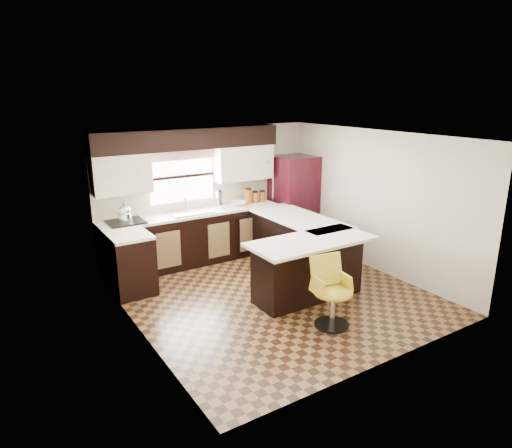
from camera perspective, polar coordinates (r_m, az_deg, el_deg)
floor at (r=7.11m, az=2.21°, el=-8.76°), size 4.40×4.40×0.00m
ceiling at (r=6.47m, az=2.44°, el=10.86°), size 4.40×4.40×0.00m
wall_back at (r=8.54m, az=-6.10°, el=3.97°), size 4.40×0.00×4.40m
wall_front at (r=5.13m, az=16.44°, el=-5.08°), size 4.40×0.00×4.40m
wall_left at (r=5.81m, az=-15.00°, el=-2.44°), size 0.00×4.40×4.40m
wall_right at (r=8.04m, az=14.76°, el=2.74°), size 0.00×4.40×4.40m
base_cab_back at (r=8.29m, az=-7.81°, el=-1.85°), size 3.30×0.60×0.90m
base_cab_left at (r=7.27m, az=-15.35°, el=-4.93°), size 0.60×0.70×0.90m
counter_back at (r=8.16m, az=-7.93°, el=1.30°), size 3.30×0.60×0.04m
counter_left at (r=7.12m, az=-15.63°, el=-1.38°), size 0.60×0.70×0.04m
soffit at (r=8.06m, az=-8.35°, el=10.50°), size 3.40×0.35×0.36m
upper_cab_left at (r=7.71m, az=-16.52°, el=5.99°), size 0.94×0.35×0.64m
upper_cab_right at (r=8.61m, az=-1.59°, el=7.68°), size 1.14×0.35×0.64m
window_pane at (r=8.25m, az=-9.24°, el=5.89°), size 1.20×0.02×0.90m
valance at (r=8.15m, az=-9.25°, el=8.55°), size 1.30×0.06×0.18m
sink at (r=8.11m, az=-8.20°, el=1.48°), size 0.75×0.45×0.03m
dishwasher at (r=8.50m, az=-0.86°, el=-1.38°), size 0.58×0.03×0.78m
cooktop at (r=7.73m, az=-15.98°, el=0.25°), size 0.58×0.50×0.02m
peninsula_long at (r=7.91m, az=5.06°, el=-2.66°), size 0.60×1.95×0.90m
peninsula_return at (r=6.89m, az=6.49°, el=-5.65°), size 1.65×0.60×0.90m
counter_pen_long at (r=7.80m, az=5.44°, el=0.69°), size 0.84×1.95×0.04m
counter_pen_return at (r=6.65m, az=6.97°, el=-2.15°), size 1.89×0.84×0.04m
refrigerator at (r=9.13m, az=4.71°, el=2.87°), size 0.77×0.74×1.79m
bar_chair at (r=6.11m, az=9.63°, el=-8.53°), size 0.57×0.57×0.94m
kettle at (r=7.69m, az=-16.12°, el=1.40°), size 0.22×0.22×0.30m
percolator at (r=8.35m, az=-4.54°, el=3.01°), size 0.13×0.13×0.31m
mixing_bowl at (r=8.56m, az=-2.23°, el=2.57°), size 0.39×0.39×0.07m
canister_large at (r=8.66m, az=-1.00°, el=3.44°), size 0.14×0.14×0.28m
canister_med at (r=8.75m, az=-0.10°, el=3.32°), size 0.12×0.12×0.20m
canister_small at (r=8.84m, az=0.79°, el=3.44°), size 0.13×0.13×0.20m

